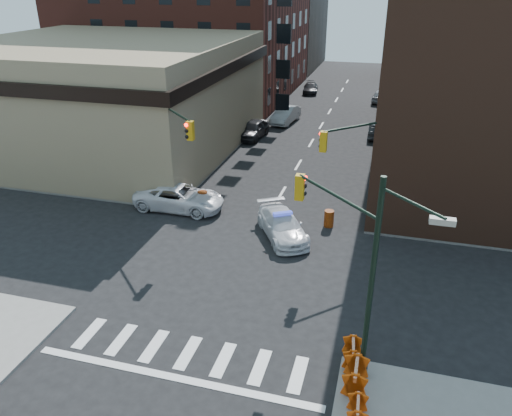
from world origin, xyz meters
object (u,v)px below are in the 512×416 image
Objects in this scene: pedestrian_a at (127,180)px; barrel_road at (329,219)px; police_car at (282,225)px; parked_car_enear at (376,131)px; pickup at (179,197)px; parked_car_wfar at (286,115)px; barrel_bank at (203,200)px; parked_car_wnear at (253,129)px; barricade_nw_a at (160,199)px; pedestrian_b at (93,183)px; barricade_se_a at (353,353)px.

pedestrian_a is 1.83× the size of barrel_road.
police_car is 1.30× the size of parked_car_enear.
barrel_road is (9.66, 0.09, -0.29)m from pickup.
barrel_bank is at bearing -84.32° from parked_car_wfar.
parked_car_wnear reaches higher than barrel_bank.
barricade_nw_a is at bearing -179.02° from barrel_road.
parked_car_wnear is 2.54× the size of pedestrian_a.
pedestrian_b is (-8.45, -22.08, 0.21)m from parked_car_wfar.
parked_car_wfar is 35.28m from barricade_se_a.
parked_car_enear is 30.98m from barricade_se_a.
pickup is 1.50m from barrel_bank.
police_car is 2.83× the size of pedestrian_b.
parked_car_wnear is at bearing -1.19° from pickup.
police_car reaches higher than parked_car_enear.
barricade_nw_a is at bearing -166.89° from barrel_bank.
barrel_bank is (-5.87, 2.49, -0.16)m from police_car.
police_car is 8.81m from barricade_nw_a.
parked_car_enear is 24.12m from pedestrian_a.
pedestrian_b is 21.97m from barricade_se_a.
parked_car_wnear is 16.49m from barricade_nw_a.
pedestrian_a is (-11.56, 3.05, 0.37)m from police_car.
police_car is at bearing -70.46° from parked_car_wfar.
barrel_road is (9.36, -16.22, -0.30)m from parked_car_wnear.
barrel_road is at bearing -63.64° from parked_car_wfar.
barrel_bank is (5.69, -0.55, -0.53)m from pedestrian_a.
police_car is at bearing -24.08° from barricade_nw_a.
parked_car_enear is 21.37m from barrel_bank.
barricade_se_a is at bearing -77.62° from barrel_road.
barrel_road is (2.41, 2.04, -0.21)m from police_car.
parked_car_enear is at bearing 84.39° from pedestrian_a.
barricade_nw_a is at bearing -23.72° from pedestrian_b.
parked_car_wfar is 2.84× the size of pedestrian_b.
barricade_se_a is at bearing 88.71° from parked_car_enear.
police_car reaches higher than barrel_road.
pedestrian_a is 3.22m from barricade_nw_a.
pedestrian_a is 14.02m from barrel_road.
parked_car_wfar is 4.41× the size of barrel_bank.
parked_car_wnear is 4.03× the size of barricade_nw_a.
parked_car_wnear reaches higher than barricade_nw_a.
pickup is 5.59× the size of barrel_road.
pedestrian_a reaches higher than pickup.
barricade_se_a is at bearing -52.49° from pedestrian_b.
pedestrian_b is 1.48× the size of barricade_nw_a.
barricade_se_a is 0.99× the size of barricade_nw_a.
barrel_road is (-1.64, -19.38, -0.12)m from parked_car_enear.
police_car is at bearing 19.98° from pedestrian_a.
parked_car_wfar is 22.13m from pedestrian_a.
pedestrian_b is 1.50× the size of barricade_se_a.
police_car reaches higher than barrel_bank.
parked_car_wfar is 2.65× the size of pedestrian_a.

